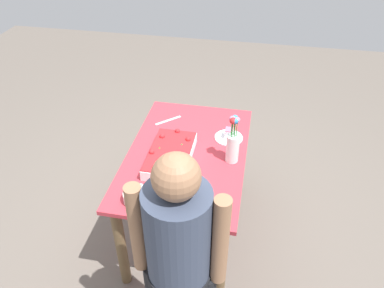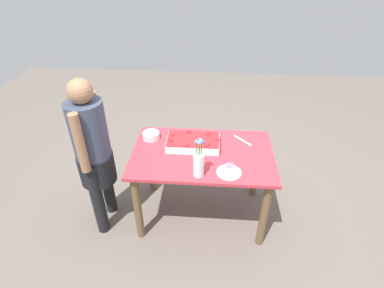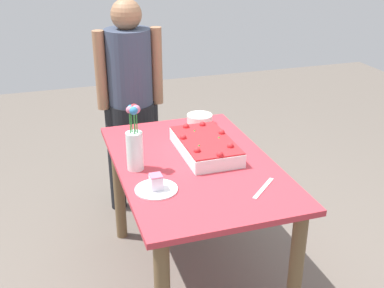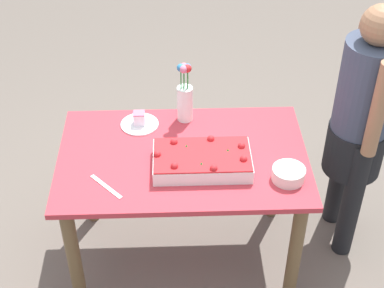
# 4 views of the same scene
# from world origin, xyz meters

# --- Properties ---
(ground_plane) EXTENTS (8.00, 8.00, 0.00)m
(ground_plane) POSITION_xyz_m (0.00, 0.00, 0.00)
(ground_plane) COLOR #655C53
(dining_table) EXTENTS (1.26, 0.81, 0.76)m
(dining_table) POSITION_xyz_m (0.00, 0.00, 0.63)
(dining_table) COLOR #BB333E
(dining_table) RESTS_ON ground_plane
(sheet_cake) EXTENTS (0.48, 0.27, 0.10)m
(sheet_cake) POSITION_xyz_m (-0.09, 0.09, 0.80)
(sheet_cake) COLOR white
(sheet_cake) RESTS_ON dining_table
(serving_plate_with_slice) EXTENTS (0.20, 0.20, 0.08)m
(serving_plate_with_slice) POSITION_xyz_m (0.23, -0.26, 0.78)
(serving_plate_with_slice) COLOR white
(serving_plate_with_slice) RESTS_ON dining_table
(cake_knife) EXTENTS (0.16, 0.18, 0.00)m
(cake_knife) POSITION_xyz_m (0.37, 0.22, 0.76)
(cake_knife) COLOR silver
(cake_knife) RESTS_ON dining_table
(flower_vase) EXTENTS (0.08, 0.08, 0.35)m
(flower_vase) POSITION_xyz_m (-0.02, -0.31, 0.90)
(flower_vase) COLOR white
(flower_vase) RESTS_ON dining_table
(fruit_bowl) EXTENTS (0.16, 0.16, 0.06)m
(fruit_bowl) POSITION_xyz_m (-0.50, 0.20, 0.79)
(fruit_bowl) COLOR silver
(fruit_bowl) RESTS_ON dining_table
(person_standing) EXTENTS (0.31, 0.45, 1.49)m
(person_standing) POSITION_xyz_m (-0.93, -0.15, 0.85)
(person_standing) COLOR black
(person_standing) RESTS_ON ground_plane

